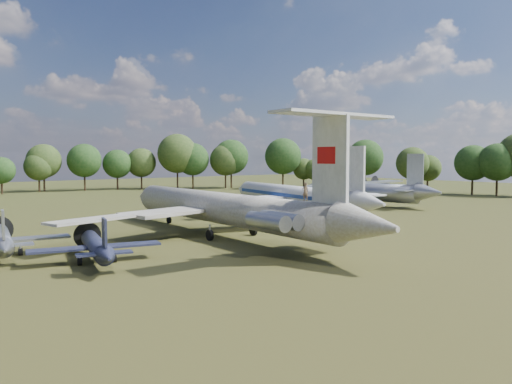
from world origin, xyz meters
TOP-DOWN VIEW (x-y plane):
  - ground at (0.00, 0.00)m, footprint 300.00×300.00m
  - il62_airliner at (0.73, -3.45)m, footprint 41.99×53.51m
  - tu104_jet at (23.55, 8.68)m, footprint 41.92×50.95m
  - an12_transport at (43.77, 10.72)m, footprint 32.87×35.84m
  - small_prop_west at (-16.55, -8.97)m, footprint 14.57×17.55m
  - small_prop_northwest at (-22.31, -0.60)m, footprint 14.77×18.34m
  - person_on_il62 at (0.18, -17.72)m, footprint 0.73×0.57m

SIDE VIEW (x-z plane):
  - ground at x=0.00m, z-range 0.00..0.00m
  - small_prop_west at x=-16.55m, z-range 0.00..2.24m
  - small_prop_northwest at x=-22.31m, z-range 0.00..2.42m
  - an12_transport at x=43.77m, z-range 0.00..4.28m
  - tu104_jet at x=23.55m, z-range 0.00..4.54m
  - il62_airliner at x=0.73m, z-range 0.00..5.10m
  - person_on_il62 at x=0.18m, z-range 5.10..6.85m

